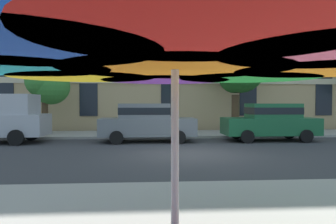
% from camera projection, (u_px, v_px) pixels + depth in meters
% --- Properties ---
extents(ground_plane, '(120.00, 120.00, 0.00)m').
position_uv_depth(ground_plane, '(189.00, 154.00, 11.53)').
color(ground_plane, '#38383A').
extents(sidewalk_far, '(56.00, 3.60, 0.12)m').
position_uv_depth(sidewalk_far, '(173.00, 134.00, 18.30)').
color(sidewalk_far, '#9E998E').
rests_on(sidewalk_far, ground).
extents(apartment_building, '(45.24, 12.08, 19.20)m').
position_uv_depth(apartment_building, '(164.00, 6.00, 26.20)').
color(apartment_building, tan).
rests_on(apartment_building, ground).
extents(sedan_gray, '(4.40, 1.98, 1.78)m').
position_uv_depth(sedan_gray, '(146.00, 121.00, 15.08)').
color(sedan_gray, slate).
rests_on(sedan_gray, ground).
extents(sedan_green, '(4.40, 1.98, 1.78)m').
position_uv_depth(sedan_green, '(271.00, 121.00, 15.51)').
color(sedan_green, '#195933').
rests_on(sedan_green, ground).
extents(street_tree_left, '(2.40, 2.14, 3.99)m').
position_uv_depth(street_tree_left, '(47.00, 84.00, 18.03)').
color(street_tree_left, '#4C3823').
rests_on(street_tree_left, ground).
extents(street_tree_middle, '(2.77, 2.77, 5.16)m').
position_uv_depth(street_tree_middle, '(239.00, 72.00, 18.92)').
color(street_tree_middle, '#4C3823').
rests_on(street_tree_middle, ground).
extents(patio_umbrella, '(3.71, 3.71, 2.49)m').
position_uv_depth(patio_umbrella, '(175.00, 45.00, 2.39)').
color(patio_umbrella, silver).
rests_on(patio_umbrella, ground).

